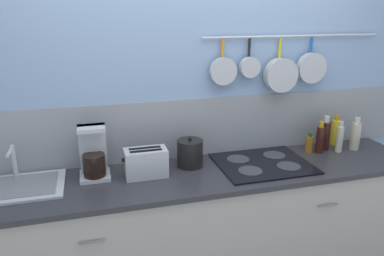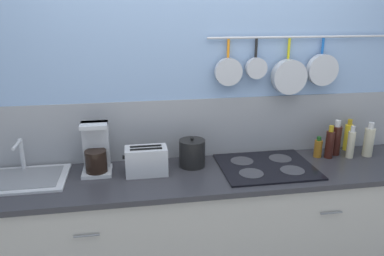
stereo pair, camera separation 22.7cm
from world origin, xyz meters
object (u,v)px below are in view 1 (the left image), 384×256
object	(u,v)px
kettle	(190,153)
bottle_dish_soap	(309,144)
bottle_olive_oil	(325,135)
bottle_hot_sauce	(340,138)
bottle_cooking_wine	(356,135)
bottle_sesame_oil	(335,131)
toaster	(146,163)
coffee_maker	(94,156)
bottle_vinegar	(320,139)

from	to	relation	value
kettle	bottle_dish_soap	world-z (taller)	kettle
bottle_olive_oil	bottle_hot_sauce	xyz separation A→B (m)	(0.07, -0.07, -0.01)
kettle	bottle_cooking_wine	size ratio (longest dim) A/B	0.83
kettle	bottle_sesame_oil	world-z (taller)	bottle_sesame_oil
toaster	bottle_dish_soap	distance (m)	1.21
coffee_maker	bottle_vinegar	size ratio (longest dim) A/B	1.40
bottle_dish_soap	bottle_hot_sauce	xyz separation A→B (m)	(0.22, -0.05, 0.04)
bottle_vinegar	bottle_sesame_oil	size ratio (longest dim) A/B	1.00
coffee_maker	bottle_sesame_oil	world-z (taller)	coffee_maker
bottle_vinegar	bottle_hot_sauce	xyz separation A→B (m)	(0.15, -0.02, -0.00)
bottle_vinegar	bottle_cooking_wine	size ratio (longest dim) A/B	0.95
toaster	bottle_cooking_wine	size ratio (longest dim) A/B	1.12
bottle_olive_oil	bottle_hot_sauce	size ratio (longest dim) A/B	1.10
bottle_vinegar	bottle_olive_oil	bearing A→B (deg)	33.97
bottle_vinegar	bottle_olive_oil	world-z (taller)	bottle_olive_oil
bottle_dish_soap	bottle_hot_sauce	distance (m)	0.23
toaster	bottle_vinegar	distance (m)	1.28
bottle_sesame_oil	bottle_cooking_wine	xyz separation A→B (m)	(0.08, -0.13, 0.01)
kettle	bottle_olive_oil	bearing A→B (deg)	1.81
bottle_cooking_wine	coffee_maker	bearing A→B (deg)	179.04
bottle_olive_oil	bottle_cooking_wine	bearing A→B (deg)	-16.45
bottle_vinegar	coffee_maker	bearing A→B (deg)	179.31
coffee_maker	bottle_sesame_oil	distance (m)	1.80
bottle_vinegar	bottle_hot_sauce	size ratio (longest dim) A/B	1.02
toaster	bottle_hot_sauce	bearing A→B (deg)	1.55
toaster	kettle	bearing A→B (deg)	14.66
bottle_dish_soap	bottle_cooking_wine	xyz separation A→B (m)	(0.36, -0.04, 0.04)
kettle	bottle_cooking_wine	world-z (taller)	bottle_cooking_wine
bottle_sesame_oil	bottle_olive_oil	bearing A→B (deg)	-153.13
coffee_maker	bottle_hot_sauce	bearing A→B (deg)	-1.40
kettle	bottle_olive_oil	size ratio (longest dim) A/B	0.80
bottle_hot_sauce	coffee_maker	bearing A→B (deg)	178.60
toaster	bottle_hot_sauce	size ratio (longest dim) A/B	1.20
toaster	bottle_cooking_wine	xyz separation A→B (m)	(1.57, 0.05, 0.02)
bottle_olive_oil	bottle_hot_sauce	bearing A→B (deg)	-45.87
bottle_cooking_wine	bottle_olive_oil	bearing A→B (deg)	163.55
bottle_cooking_wine	bottle_hot_sauce	bearing A→B (deg)	-175.64
bottle_sesame_oil	bottle_dish_soap	bearing A→B (deg)	-161.44
kettle	bottle_hot_sauce	bearing A→B (deg)	-2.12
bottle_vinegar	bottle_sesame_oil	xyz separation A→B (m)	(0.21, 0.12, -0.00)
bottle_dish_soap	bottle_olive_oil	world-z (taller)	bottle_olive_oil
kettle	bottle_cooking_wine	distance (m)	1.26
kettle	bottle_dish_soap	size ratio (longest dim) A/B	1.37
toaster	kettle	world-z (taller)	kettle
kettle	coffee_maker	bearing A→B (deg)	179.91
bottle_olive_oil	bottle_dish_soap	bearing A→B (deg)	-170.28
coffee_maker	bottle_dish_soap	bearing A→B (deg)	0.27
bottle_sesame_oil	bottle_vinegar	bearing A→B (deg)	-150.51
bottle_dish_soap	bottle_cooking_wine	world-z (taller)	bottle_cooking_wine
toaster	bottle_olive_oil	world-z (taller)	bottle_olive_oil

